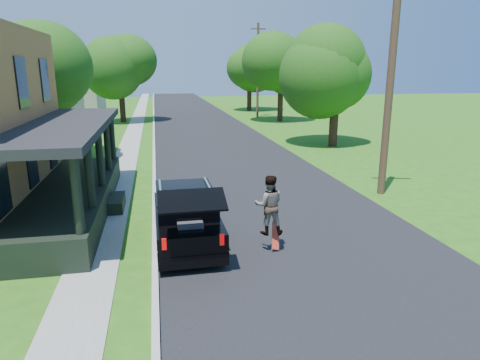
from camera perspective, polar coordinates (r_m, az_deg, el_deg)
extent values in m
plane|color=#295E12|center=(10.92, 11.03, -11.89)|extent=(140.00, 140.00, 0.00)
cube|color=black|center=(29.66, -3.53, 5.20)|extent=(8.00, 120.00, 0.02)
cube|color=#B0B1AB|center=(29.40, -11.40, 4.86)|extent=(0.15, 120.00, 0.12)
cube|color=gray|center=(29.46, -14.43, 4.70)|extent=(1.30, 120.00, 0.03)
cube|color=black|center=(15.90, -21.36, -2.39)|extent=(2.40, 10.00, 0.90)
cube|color=black|center=(15.40, -22.24, 6.73)|extent=(2.60, 10.30, 0.25)
cube|color=#A6A393|center=(34.46, -27.73, 9.08)|extent=(8.00, 8.00, 5.00)
pyramid|color=black|center=(34.47, -28.69, 16.84)|extent=(12.78, 12.78, 2.20)
cube|color=#A6A393|center=(50.00, -22.67, 10.82)|extent=(8.00, 8.00, 5.00)
pyramid|color=black|center=(50.00, -23.21, 16.18)|extent=(12.78, 12.78, 2.20)
cube|color=black|center=(12.18, -7.13, -5.81)|extent=(1.74, 4.06, 0.78)
cube|color=black|center=(12.11, -7.28, -2.81)|extent=(1.59, 2.52, 0.51)
cube|color=black|center=(12.03, -7.32, -1.56)|extent=(1.62, 2.60, 0.07)
cube|color=black|center=(9.90, -6.41, -2.75)|extent=(1.57, 0.85, 0.35)
cube|color=#343439|center=(10.95, -6.65, -6.63)|extent=(0.65, 0.56, 0.41)
cube|color=white|center=(11.98, -10.57, -1.35)|extent=(0.08, 2.22, 0.06)
cube|color=white|center=(12.07, -4.12, -1.01)|extent=(0.08, 2.22, 0.06)
cube|color=#990505|center=(10.19, -10.09, -8.43)|extent=(0.11, 0.06, 0.28)
cube|color=#990505|center=(10.30, -2.44, -7.95)|extent=(0.11, 0.06, 0.28)
cylinder|color=black|center=(13.50, -10.71, -5.17)|extent=(0.23, 0.63, 0.62)
cylinder|color=black|center=(13.59, -4.44, -4.82)|extent=(0.23, 0.63, 0.62)
cylinder|color=black|center=(11.02, -10.39, -9.79)|extent=(0.23, 0.63, 0.62)
cylinder|color=black|center=(11.13, -2.66, -9.30)|extent=(0.23, 0.63, 0.62)
imported|color=black|center=(11.44, 3.88, -3.32)|extent=(0.87, 0.72, 1.62)
cube|color=#A8220E|center=(11.82, 4.77, -7.35)|extent=(0.33, 0.46, 0.72)
cylinder|color=black|center=(25.45, -24.90, 5.82)|extent=(0.70, 0.70, 3.07)
sphere|color=#34691C|center=(25.24, -25.67, 12.90)|extent=(6.18, 6.18, 4.85)
sphere|color=#34691C|center=(24.79, -25.55, 15.42)|extent=(5.35, 5.35, 4.21)
sphere|color=#34691C|center=(25.84, -26.26, 14.05)|extent=(5.49, 5.49, 4.31)
cylinder|color=black|center=(41.76, -15.42, 9.68)|extent=(0.68, 0.68, 3.26)
sphere|color=#34691C|center=(41.64, -15.75, 14.31)|extent=(6.86, 6.86, 5.25)
sphere|color=#34691C|center=(41.52, -15.23, 15.96)|extent=(5.94, 5.94, 4.55)
sphere|color=#34691C|center=(41.86, -16.59, 15.05)|extent=(6.10, 6.10, 4.66)
cylinder|color=black|center=(28.10, 12.39, 7.53)|extent=(0.57, 0.57, 3.06)
sphere|color=#34691C|center=(27.91, 12.75, 14.05)|extent=(5.20, 5.20, 5.00)
sphere|color=#34691C|center=(27.80, 13.90, 16.28)|extent=(4.50, 4.50, 4.33)
sphere|color=#34691C|center=(28.11, 11.56, 15.24)|extent=(4.62, 4.62, 4.44)
cylinder|color=black|center=(41.27, 5.39, 10.17)|extent=(0.65, 0.65, 3.39)
sphere|color=#34691C|center=(41.15, 5.51, 15.01)|extent=(6.97, 6.97, 5.36)
sphere|color=#34691C|center=(40.88, 6.04, 16.67)|extent=(6.04, 6.04, 4.65)
sphere|color=#34691C|center=(41.56, 4.94, 15.84)|extent=(6.20, 6.20, 4.76)
cylinder|color=black|center=(51.83, 1.25, 10.84)|extent=(0.59, 0.59, 2.88)
sphere|color=#34691C|center=(51.72, 1.27, 14.40)|extent=(5.98, 5.98, 5.35)
sphere|color=#34691C|center=(51.59, 1.80, 15.72)|extent=(5.18, 5.18, 4.63)
sphere|color=#34691C|center=(51.92, 0.61, 15.06)|extent=(5.31, 5.31, 4.75)
cylinder|color=#4F3824|center=(17.35, 19.41, 12.33)|extent=(0.36, 0.36, 8.76)
cylinder|color=#4F3824|center=(44.52, 2.38, 14.30)|extent=(0.26, 0.26, 9.22)
cube|color=#4F3824|center=(44.68, 2.44, 19.49)|extent=(1.51, 0.20, 0.11)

